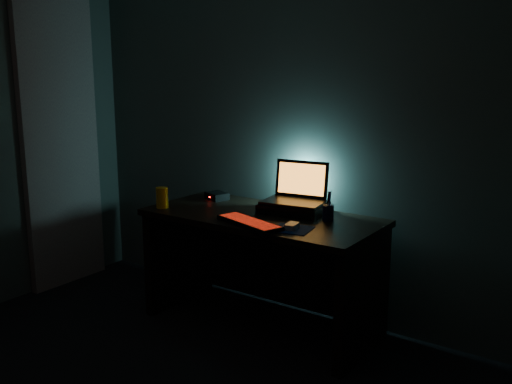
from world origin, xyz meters
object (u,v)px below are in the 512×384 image
(juice_glass, at_px, (162,198))
(router, at_px, (217,196))
(keyboard, at_px, (249,223))
(pen_cup, at_px, (328,213))
(mouse, at_px, (292,226))
(laptop, at_px, (297,193))

(juice_glass, relative_size, router, 0.77)
(keyboard, height_order, router, router)
(pen_cup, bearing_deg, juice_glass, -162.86)
(keyboard, bearing_deg, router, 161.13)
(pen_cup, bearing_deg, mouse, -105.71)
(router, bearing_deg, keyboard, -17.62)
(keyboard, distance_m, pen_cup, 0.49)
(keyboard, bearing_deg, laptop, 101.25)
(keyboard, bearing_deg, mouse, 31.87)
(laptop, relative_size, keyboard, 0.85)
(keyboard, distance_m, juice_glass, 0.73)
(keyboard, bearing_deg, pen_cup, 64.07)
(laptop, height_order, router, laptop)
(juice_glass, distance_m, router, 0.43)
(mouse, distance_m, router, 0.91)
(keyboard, xyz_separation_m, juice_glass, (-0.73, 0.03, 0.05))
(juice_glass, bearing_deg, laptop, 29.23)
(laptop, xyz_separation_m, mouse, (0.20, -0.40, -0.10))
(router, bearing_deg, juice_glass, -90.90)
(mouse, relative_size, pen_cup, 1.06)
(laptop, bearing_deg, pen_cup, -28.96)
(laptop, relative_size, juice_glass, 3.02)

